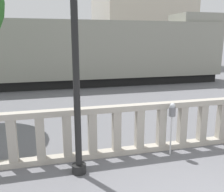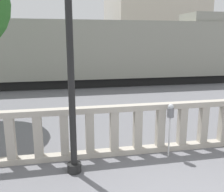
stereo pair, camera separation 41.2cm
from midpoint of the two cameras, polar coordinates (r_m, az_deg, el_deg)
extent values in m
cube|color=#ADA599|center=(6.80, 6.88, -11.73)|extent=(17.67, 0.24, 0.14)
cube|color=#ADA599|center=(6.41, 7.15, -2.32)|extent=(17.67, 0.24, 0.14)
cube|color=#ADA599|center=(6.24, -23.62, -9.33)|extent=(0.20, 0.20, 1.01)
cube|color=#ADA599|center=(6.17, -17.92, -9.11)|extent=(0.20, 0.20, 1.01)
cube|color=#ADA599|center=(6.15, -12.15, -8.80)|extent=(0.20, 0.20, 1.01)
cube|color=#ADA599|center=(6.20, -6.43, -8.41)|extent=(0.20, 0.20, 1.01)
cube|color=#ADA599|center=(6.31, -0.86, -7.95)|extent=(0.20, 0.20, 1.01)
cube|color=#ADA599|center=(6.48, 4.46, -7.43)|extent=(0.20, 0.20, 1.01)
cube|color=#ADA599|center=(6.69, 9.47, -6.89)|extent=(0.20, 0.20, 1.01)
cube|color=#ADA599|center=(6.96, 14.11, -6.34)|extent=(0.20, 0.20, 1.01)
cube|color=#ADA599|center=(7.27, 18.38, -5.80)|extent=(0.20, 0.20, 1.01)
cube|color=#ADA599|center=(7.61, 22.28, -5.27)|extent=(0.20, 0.20, 1.01)
cylinder|color=black|center=(5.80, -9.63, -16.06)|extent=(0.31, 0.31, 0.20)
cylinder|color=black|center=(5.09, -10.85, 13.14)|extent=(0.14, 0.14, 5.46)
cylinder|color=silver|center=(6.50, 11.53, -8.85)|extent=(0.04, 0.04, 1.03)
cylinder|color=slate|center=(6.30, 11.79, -3.54)|extent=(0.17, 0.17, 0.23)
sphere|color=#B2B7BC|center=(6.26, 11.85, -2.24)|extent=(0.14, 0.14, 0.14)
cube|color=black|center=(16.17, -7.99, 3.41)|extent=(18.47, 2.13, 0.55)
cube|color=gray|center=(15.97, -8.22, 10.46)|extent=(18.84, 2.66, 3.43)
cube|color=gray|center=(18.72, 17.84, 16.50)|extent=(2.83, 2.39, 0.60)
cube|color=black|center=(30.65, -8.58, 7.80)|extent=(21.61, 2.42, 0.55)
cube|color=navy|center=(30.56, -8.69, 10.88)|extent=(22.05, 3.03, 2.76)
cube|color=navy|center=(32.97, 8.41, 13.94)|extent=(3.00, 2.73, 0.60)
cube|color=beige|center=(30.99, 5.90, 17.59)|extent=(9.70, 9.72, 10.99)
camera|label=1|loc=(0.21, -91.66, -0.38)|focal=40.00mm
camera|label=2|loc=(0.21, 88.34, 0.38)|focal=40.00mm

